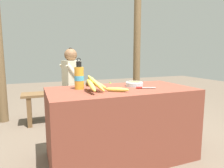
{
  "coord_description": "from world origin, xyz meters",
  "views": [
    {
      "loc": [
        -0.78,
        -1.72,
        1.01
      ],
      "look_at": [
        -0.08,
        0.05,
        0.73
      ],
      "focal_mm": 32.0,
      "sensor_mm": 36.0,
      "label": 1
    }
  ],
  "objects_px": {
    "banana_bunch_green": "(112,85)",
    "water_bottle": "(79,77)",
    "serving_bowl": "(134,84)",
    "knife": "(143,88)",
    "banana_bunch_ripe": "(93,84)",
    "seated_vendor": "(68,79)",
    "support_post_far": "(137,44)",
    "loose_banana_front": "(117,90)",
    "wooden_bench": "(81,95)"
  },
  "relations": [
    {
      "from": "knife",
      "to": "support_post_far",
      "type": "bearing_deg",
      "value": 84.16
    },
    {
      "from": "wooden_bench",
      "to": "support_post_far",
      "type": "distance_m",
      "value": 1.44
    },
    {
      "from": "water_bottle",
      "to": "serving_bowl",
      "type": "bearing_deg",
      "value": -3.45
    },
    {
      "from": "banana_bunch_green",
      "to": "wooden_bench",
      "type": "bearing_deg",
      "value": 179.44
    },
    {
      "from": "knife",
      "to": "seated_vendor",
      "type": "xyz_separation_m",
      "value": [
        -0.48,
        1.39,
        -0.05
      ]
    },
    {
      "from": "knife",
      "to": "seated_vendor",
      "type": "distance_m",
      "value": 1.47
    },
    {
      "from": "banana_bunch_ripe",
      "to": "water_bottle",
      "type": "relative_size",
      "value": 1.22
    },
    {
      "from": "water_bottle",
      "to": "banana_bunch_ripe",
      "type": "bearing_deg",
      "value": -62.96
    },
    {
      "from": "loose_banana_front",
      "to": "support_post_far",
      "type": "distance_m",
      "value": 2.19
    },
    {
      "from": "wooden_bench",
      "to": "support_post_far",
      "type": "height_order",
      "value": "support_post_far"
    },
    {
      "from": "loose_banana_front",
      "to": "wooden_bench",
      "type": "xyz_separation_m",
      "value": [
        0.03,
        1.48,
        -0.33
      ]
    },
    {
      "from": "banana_bunch_green",
      "to": "support_post_far",
      "type": "xyz_separation_m",
      "value": [
        0.63,
        0.31,
        0.7
      ]
    },
    {
      "from": "serving_bowl",
      "to": "knife",
      "type": "xyz_separation_m",
      "value": [
        0.0,
        -0.17,
        -0.02
      ]
    },
    {
      "from": "banana_bunch_green",
      "to": "water_bottle",
      "type": "bearing_deg",
      "value": -123.6
    },
    {
      "from": "wooden_bench",
      "to": "seated_vendor",
      "type": "relative_size",
      "value": 1.56
    },
    {
      "from": "banana_bunch_ripe",
      "to": "seated_vendor",
      "type": "distance_m",
      "value": 1.35
    },
    {
      "from": "water_bottle",
      "to": "knife",
      "type": "relative_size",
      "value": 1.6
    },
    {
      "from": "seated_vendor",
      "to": "support_post_far",
      "type": "xyz_separation_m",
      "value": [
        1.35,
        0.34,
        0.56
      ]
    },
    {
      "from": "banana_bunch_green",
      "to": "loose_banana_front",
      "type": "bearing_deg",
      "value": -110.0
    },
    {
      "from": "banana_bunch_green",
      "to": "support_post_far",
      "type": "distance_m",
      "value": 0.99
    },
    {
      "from": "water_bottle",
      "to": "support_post_far",
      "type": "height_order",
      "value": "support_post_far"
    },
    {
      "from": "water_bottle",
      "to": "wooden_bench",
      "type": "relative_size",
      "value": 0.17
    },
    {
      "from": "banana_bunch_ripe",
      "to": "support_post_far",
      "type": "height_order",
      "value": "support_post_far"
    },
    {
      "from": "seated_vendor",
      "to": "banana_bunch_green",
      "type": "bearing_deg",
      "value": 174.71
    },
    {
      "from": "wooden_bench",
      "to": "loose_banana_front",
      "type": "bearing_deg",
      "value": -90.97
    },
    {
      "from": "loose_banana_front",
      "to": "wooden_bench",
      "type": "relative_size",
      "value": 0.11
    },
    {
      "from": "serving_bowl",
      "to": "water_bottle",
      "type": "distance_m",
      "value": 0.57
    },
    {
      "from": "loose_banana_front",
      "to": "banana_bunch_green",
      "type": "distance_m",
      "value": 1.58
    },
    {
      "from": "banana_bunch_ripe",
      "to": "knife",
      "type": "bearing_deg",
      "value": -4.48
    },
    {
      "from": "knife",
      "to": "support_post_far",
      "type": "xyz_separation_m",
      "value": [
        0.87,
        1.73,
        0.51
      ]
    },
    {
      "from": "water_bottle",
      "to": "knife",
      "type": "height_order",
      "value": "water_bottle"
    },
    {
      "from": "serving_bowl",
      "to": "support_post_far",
      "type": "height_order",
      "value": "support_post_far"
    },
    {
      "from": "banana_bunch_ripe",
      "to": "serving_bowl",
      "type": "bearing_deg",
      "value": 15.2
    },
    {
      "from": "loose_banana_front",
      "to": "support_post_far",
      "type": "bearing_deg",
      "value": 56.7
    },
    {
      "from": "loose_banana_front",
      "to": "knife",
      "type": "distance_m",
      "value": 0.3
    },
    {
      "from": "banana_bunch_ripe",
      "to": "serving_bowl",
      "type": "relative_size",
      "value": 1.99
    },
    {
      "from": "seated_vendor",
      "to": "knife",
      "type": "bearing_deg",
      "value": 100.94
    },
    {
      "from": "serving_bowl",
      "to": "water_bottle",
      "type": "height_order",
      "value": "water_bottle"
    },
    {
      "from": "knife",
      "to": "support_post_far",
      "type": "height_order",
      "value": "support_post_far"
    },
    {
      "from": "banana_bunch_ripe",
      "to": "banana_bunch_green",
      "type": "distance_m",
      "value": 1.58
    },
    {
      "from": "wooden_bench",
      "to": "support_post_far",
      "type": "relative_size",
      "value": 0.72
    },
    {
      "from": "seated_vendor",
      "to": "support_post_far",
      "type": "height_order",
      "value": "support_post_far"
    },
    {
      "from": "water_bottle",
      "to": "knife",
      "type": "distance_m",
      "value": 0.61
    },
    {
      "from": "knife",
      "to": "serving_bowl",
      "type": "bearing_deg",
      "value": 112.32
    },
    {
      "from": "support_post_far",
      "to": "knife",
      "type": "bearing_deg",
      "value": -116.86
    },
    {
      "from": "seated_vendor",
      "to": "wooden_bench",
      "type": "bearing_deg",
      "value": -177.3
    },
    {
      "from": "banana_bunch_ripe",
      "to": "support_post_far",
      "type": "distance_m",
      "value": 2.21
    },
    {
      "from": "water_bottle",
      "to": "banana_bunch_green",
      "type": "xyz_separation_m",
      "value": [
        0.81,
        1.22,
        -0.29
      ]
    },
    {
      "from": "knife",
      "to": "banana_bunch_green",
      "type": "distance_m",
      "value": 1.45
    },
    {
      "from": "loose_banana_front",
      "to": "seated_vendor",
      "type": "relative_size",
      "value": 0.18
    }
  ]
}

